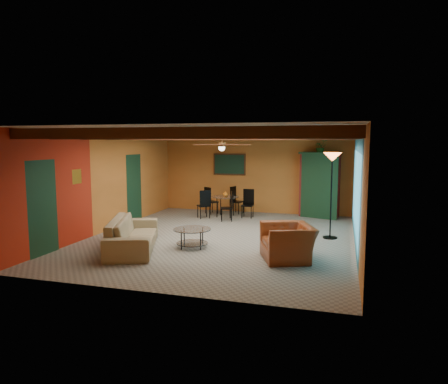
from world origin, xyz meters
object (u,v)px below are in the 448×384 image
(floor_lamp, at_px, (331,196))
(potted_plant, at_px, (321,147))
(dining_table, at_px, (225,203))
(vase, at_px, (225,186))
(sofa, at_px, (133,234))
(coffee_table, at_px, (192,238))
(armoire, at_px, (320,186))
(armchair, at_px, (288,242))

(floor_lamp, xyz_separation_m, potted_plant, (-0.45, 2.98, 1.18))
(dining_table, bearing_deg, vase, 0.00)
(sofa, xyz_separation_m, coffee_table, (1.24, 0.52, -0.13))
(coffee_table, distance_m, armoire, 5.52)
(sofa, distance_m, dining_table, 4.61)
(sofa, relative_size, dining_table, 1.37)
(potted_plant, height_order, vase, potted_plant)
(sofa, distance_m, armoire, 6.59)
(armoire, bearing_deg, sofa, -107.54)
(dining_table, distance_m, armoire, 3.10)
(armoire, height_order, floor_lamp, floor_lamp)
(sofa, height_order, armoire, armoire)
(armoire, bearing_deg, floor_lamp, -63.34)
(potted_plant, distance_m, vase, 3.30)
(armoire, bearing_deg, coffee_table, -100.13)
(armchair, height_order, vase, vase)
(dining_table, relative_size, floor_lamp, 0.81)
(sofa, xyz_separation_m, potted_plant, (3.82, 5.33, 1.92))
(armchair, distance_m, vase, 5.14)
(potted_plant, bearing_deg, floor_lamp, -81.43)
(armchair, bearing_deg, coffee_table, -121.33)
(armoire, xyz_separation_m, potted_plant, (0.00, 0.00, 1.25))
(floor_lamp, bearing_deg, potted_plant, 98.57)
(armchair, relative_size, floor_lamp, 0.52)
(sofa, bearing_deg, coffee_table, -88.49)
(armchair, bearing_deg, dining_table, -171.06)
(coffee_table, relative_size, floor_lamp, 0.40)
(dining_table, bearing_deg, coffee_table, -84.90)
(floor_lamp, bearing_deg, armchair, -109.58)
(armoire, height_order, potted_plant, potted_plant)
(dining_table, distance_m, potted_plant, 3.55)
(sofa, distance_m, armchair, 3.49)
(coffee_table, height_order, dining_table, dining_table)
(armchair, bearing_deg, potted_plant, 154.51)
(armchair, height_order, floor_lamp, floor_lamp)
(dining_table, xyz_separation_m, vase, (0.00, 0.00, 0.55))
(armchair, relative_size, vase, 6.38)
(vase, bearing_deg, floor_lamp, -32.68)
(armchair, distance_m, armoire, 5.24)
(armoire, relative_size, vase, 11.61)
(armoire, relative_size, potted_plant, 4.48)
(potted_plant, bearing_deg, sofa, -125.63)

